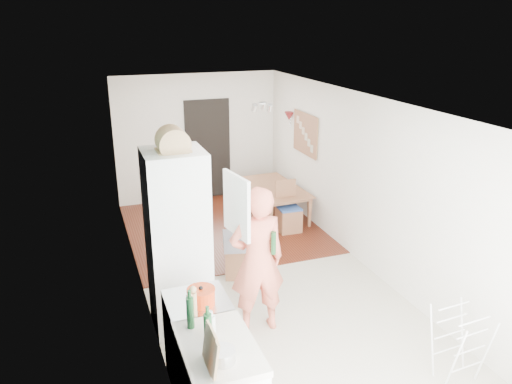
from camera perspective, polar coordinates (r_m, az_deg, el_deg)
room_shell at (r=6.71m, az=0.34°, el=-0.17°), size 3.20×7.00×2.50m
floor at (r=7.22m, az=0.32°, el=-9.57°), size 3.20×7.00×0.01m
wood_floor_overlay at (r=8.80m, az=-3.86°, el=-4.04°), size 3.20×3.30×0.01m
sage_wall_panel at (r=4.30m, az=-10.39°, el=-3.39°), size 0.02×3.00×1.30m
tile_splashback at (r=4.15m, az=-8.34°, el=-15.14°), size 0.02×1.90×0.50m
doorway_recess at (r=10.02m, az=-5.51°, el=4.85°), size 0.90×0.04×2.00m
worktop at (r=4.36m, az=-4.33°, el=-17.34°), size 0.62×0.92×0.06m
range_cooker at (r=5.21m, az=-6.55°, el=-16.62°), size 0.60×0.60×0.88m
cooker_top at (r=4.96m, az=-6.76°, el=-12.30°), size 0.60×0.60×0.04m
fridge_housing at (r=5.76m, az=-8.92°, el=-5.68°), size 0.66×0.66×2.15m
fridge_door at (r=5.44m, az=-2.25°, el=-1.55°), size 0.14×0.56×0.70m
fridge_interior at (r=5.64m, az=-6.08°, el=-0.89°), size 0.02×0.52×0.66m
pinboard at (r=8.91m, az=5.69°, el=6.65°), size 0.03×0.90×0.70m
pinboard_frame at (r=8.90m, az=5.60°, el=6.64°), size 0.00×0.94×0.74m
wall_sconce at (r=9.43m, az=3.80°, el=8.64°), size 0.18×0.18×0.16m
person at (r=5.63m, az=0.14°, el=-6.40°), size 0.79×0.54×2.09m
dining_table at (r=9.22m, az=2.10°, el=-1.30°), size 0.83×1.42×0.49m
dining_chair at (r=8.50m, az=3.78°, el=-1.75°), size 0.38×0.38×0.88m
stool at (r=7.13m, az=-2.09°, el=-7.96°), size 0.43×0.43×0.44m
grey_drape at (r=7.00m, az=-2.01°, el=-5.60°), size 0.51×0.51×0.19m
drying_rack at (r=5.60m, az=22.18°, el=-15.92°), size 0.42×0.39×0.78m
bread_bin at (r=5.35m, az=-9.50°, el=5.61°), size 0.39×0.37×0.19m
red_casserole at (r=4.83m, az=-6.29°, el=-11.78°), size 0.33×0.33×0.16m
steel_pan at (r=4.14m, az=-3.86°, el=-18.15°), size 0.24×0.24×0.11m
held_bottle at (r=5.53m, az=2.01°, el=-5.85°), size 0.06×0.06×0.27m
bottle_a at (r=4.26m, az=-5.51°, el=-15.42°), size 0.07×0.07×0.30m
bottle_b at (r=4.48m, az=-7.52°, el=-13.52°), size 0.08×0.08×0.29m
bottle_c at (r=4.39m, az=-5.17°, el=-15.01°), size 0.10×0.10×0.19m
pepper_mill_front at (r=4.67m, az=-7.15°, el=-12.57°), size 0.07×0.07×0.23m
pepper_mill_back at (r=4.61m, az=-7.55°, el=-13.15°), size 0.07×0.07×0.21m
chopping_boards at (r=4.00m, az=-5.18°, el=-17.59°), size 0.05×0.25×0.34m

